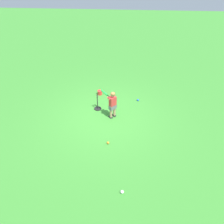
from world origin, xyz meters
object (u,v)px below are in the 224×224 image
Objects in this scene: play_ball_center_lawn at (138,100)px; batting_tee at (98,107)px; play_ball_behind_batter at (108,143)px; child_batter at (112,102)px; toy_bucket at (100,92)px; play_ball_midfield at (122,192)px.

batting_tee is (1.60, 0.72, 0.06)m from play_ball_center_lawn.
play_ball_behind_batter is 1.98m from batting_tee.
child_batter is 1.74× the size of batting_tee.
child_batter is 0.93m from batting_tee.
play_ball_center_lawn is 2.80m from play_ball_behind_batter.
play_ball_midfield is at bearing 103.91° from toy_bucket.
child_batter reaches higher than batting_tee.
play_ball_midfield is at bearing 83.69° from play_ball_center_lawn.
batting_tee is at bearing -36.38° from child_batter.
play_ball_midfield is 3.79m from batting_tee.
play_ball_midfield is (-0.51, 3.17, -0.60)m from child_batter.
play_ball_behind_batter is at bearing 107.30° from batting_tee.
play_ball_midfield is at bearing 106.95° from play_ball_behind_batter.
play_ball_behind_batter is 0.37× the size of toy_bucket.
child_batter reaches higher than play_ball_behind_batter.
play_ball_center_lawn is at bearing -130.39° from child_batter.
toy_bucket is at bearing -87.26° from batting_tee.
play_ball_center_lawn is at bearing 167.04° from toy_bucket.
toy_bucket is (0.05, -1.10, -0.01)m from batting_tee.
play_ball_midfield reaches higher than play_ball_center_lawn.
toy_bucket is at bearing -77.89° from play_ball_behind_batter.
child_batter is at bearing 113.09° from toy_bucket.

